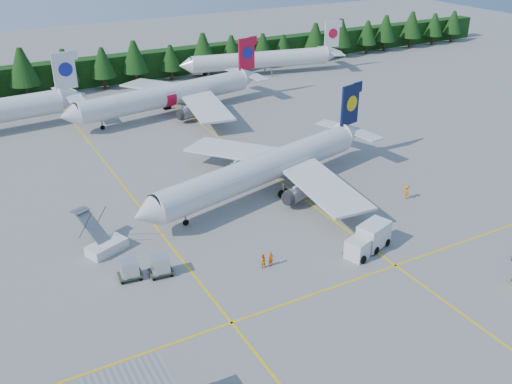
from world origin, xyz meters
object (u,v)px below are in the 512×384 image
airliner_navy (258,171)px  service_truck (368,239)px  airstairs (105,244)px  airliner_red (163,97)px

airliner_navy → service_truck: bearing=-92.4°
airliner_navy → airstairs: (-22.14, -4.12, -2.64)m
airliner_red → service_truck: size_ratio=6.20×
service_truck → airstairs: bearing=132.9°
airliner_red → airstairs: bearing=-128.4°
airliner_red → airstairs: airliner_red is taller
airstairs → service_truck: size_ratio=1.03×
airliner_navy → service_truck: size_ratio=5.93×
airliner_navy → airliner_red: bearing=74.2°
airliner_navy → airstairs: airliner_navy is taller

